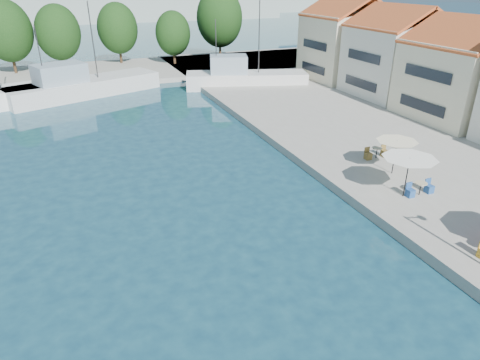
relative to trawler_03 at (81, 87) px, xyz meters
name	(u,v)px	position (x,y,z in m)	size (l,w,h in m)	color
quay_right	(466,133)	(28.86, -26.01, -0.77)	(32.00, 92.00, 0.60)	gray
quay_far	(68,75)	(-1.14, 10.99, -0.77)	(90.00, 16.00, 0.60)	gray
building_04	(467,67)	(30.86, -23.01, 3.95)	(9.00, 8.80, 9.20)	#F6EBC5
building_05	(396,50)	(30.86, -14.01, 4.19)	(8.40, 8.80, 9.70)	silver
building_06	(346,37)	(30.86, -5.01, 4.43)	(9.00, 8.80, 10.20)	#F0E4C0
trawler_03	(81,87)	(0.00, 0.00, 0.00)	(17.14, 10.08, 10.20)	silver
trawler_04	(243,79)	(18.27, -2.94, 0.00)	(14.69, 7.81, 10.20)	silver
tree_04	(7,31)	(-7.43, 13.57, 4.81)	(6.18, 6.18, 9.15)	#3F2B19
tree_05	(58,32)	(-1.46, 13.27, 4.41)	(5.72, 5.72, 8.46)	#3F2B19
tree_06	(118,28)	(6.53, 15.97, 4.38)	(5.67, 5.67, 8.39)	#3F2B19
tree_07	(173,33)	(13.73, 12.52, 3.75)	(4.94, 4.94, 7.32)	#3F2B19
tree_08	(220,18)	(21.55, 14.63, 5.45)	(6.93, 6.93, 10.26)	#3F2B19
umbrella_white	(409,162)	(15.66, -33.60, 1.64)	(3.06, 3.06, 2.36)	black
umbrella_cream	(397,145)	(17.18, -30.80, 1.49)	(2.58, 2.58, 2.22)	black
cafe_table_02	(420,190)	(16.63, -33.82, -0.18)	(1.82, 0.70, 0.76)	black
cafe_table_03	(376,154)	(17.89, -28.28, -0.18)	(1.82, 0.70, 0.76)	black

